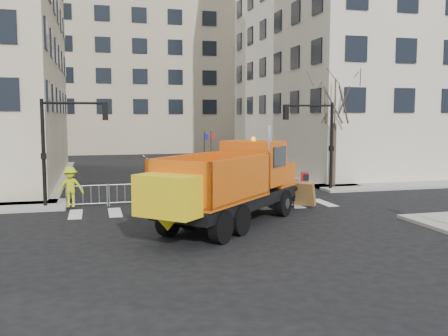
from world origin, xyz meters
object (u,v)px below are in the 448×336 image
object	(u,v)px
cop_a	(290,188)
cop_b	(281,189)
cop_c	(263,183)
worker	(70,187)
plow_truck	(228,182)
newspaper_box	(304,182)

from	to	relation	value
cop_a	cop_b	distance (m)	0.47
cop_a	cop_c	world-z (taller)	cop_c
cop_b	worker	size ratio (longest dim) A/B	0.99
worker	cop_b	bearing A→B (deg)	-8.11
cop_a	cop_b	size ratio (longest dim) A/B	1.04
plow_truck	cop_a	world-z (taller)	plow_truck
cop_b	newspaper_box	xyz separation A→B (m)	(3.10, 4.21, -0.27)
cop_c	newspaper_box	world-z (taller)	cop_c
cop_a	cop_b	xyz separation A→B (m)	(-0.47, 0.05, -0.04)
cop_a	cop_b	bearing A→B (deg)	-39.13
cop_a	worker	size ratio (longest dim) A/B	1.02
cop_c	cop_a	bearing A→B (deg)	64.20
cop_c	newspaper_box	xyz separation A→B (m)	(3.41, 2.39, -0.31)
cop_c	newspaper_box	size ratio (longest dim) A/B	1.84
cop_b	newspaper_box	size ratio (longest dim) A/B	1.76
cop_c	worker	bearing A→B (deg)	-50.49
newspaper_box	cop_a	bearing A→B (deg)	-101.10
cop_b	worker	world-z (taller)	worker
worker	newspaper_box	size ratio (longest dim) A/B	1.78
cop_a	worker	distance (m)	10.81
cop_b	plow_truck	bearing A→B (deg)	67.79
cop_a	cop_c	size ratio (longest dim) A/B	0.99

